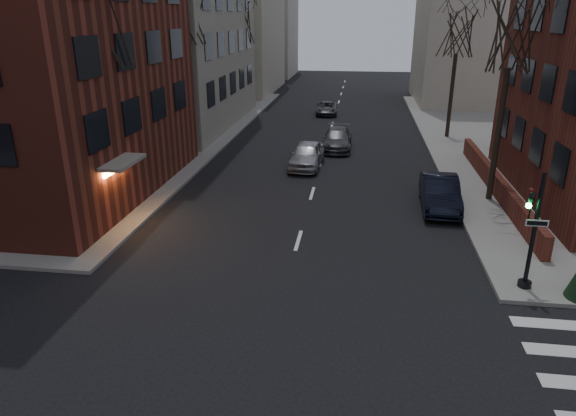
{
  "coord_description": "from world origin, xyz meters",
  "views": [
    {
      "loc": [
        2.24,
        -7.13,
        8.71
      ],
      "look_at": [
        -0.21,
        10.44,
        2.0
      ],
      "focal_mm": 32.0,
      "sensor_mm": 36.0,
      "label": 1
    }
  ],
  "objects_px": {
    "traffic_signal": "(531,239)",
    "tree_right_b": "(458,32)",
    "tree_left_b": "(186,11)",
    "parked_sedan": "(440,193)",
    "tree_right_a": "(513,31)",
    "car_lane_gray": "(337,139)",
    "tree_left_a": "(93,21)",
    "streetlamp_far": "(250,65)",
    "streetlamp_near": "(180,96)",
    "car_lane_far": "(327,108)",
    "car_lane_silver": "(307,155)",
    "tree_left_c": "(238,23)"
  },
  "relations": [
    {
      "from": "tree_right_b",
      "to": "car_lane_far",
      "type": "bearing_deg",
      "value": 138.26
    },
    {
      "from": "tree_left_b",
      "to": "streetlamp_near",
      "type": "relative_size",
      "value": 1.72
    },
    {
      "from": "tree_right_a",
      "to": "car_lane_gray",
      "type": "bearing_deg",
      "value": 129.88
    },
    {
      "from": "tree_left_a",
      "to": "car_lane_silver",
      "type": "height_order",
      "value": "tree_left_a"
    },
    {
      "from": "tree_left_b",
      "to": "car_lane_far",
      "type": "bearing_deg",
      "value": 61.22
    },
    {
      "from": "streetlamp_near",
      "to": "car_lane_gray",
      "type": "bearing_deg",
      "value": 31.78
    },
    {
      "from": "car_lane_gray",
      "to": "car_lane_far",
      "type": "xyz_separation_m",
      "value": [
        -1.6,
        12.99,
        -0.12
      ]
    },
    {
      "from": "tree_left_b",
      "to": "parked_sedan",
      "type": "height_order",
      "value": "tree_left_b"
    },
    {
      "from": "streetlamp_far",
      "to": "car_lane_gray",
      "type": "height_order",
      "value": "streetlamp_far"
    },
    {
      "from": "streetlamp_far",
      "to": "car_lane_silver",
      "type": "relative_size",
      "value": 1.4
    },
    {
      "from": "tree_left_a",
      "to": "tree_right_a",
      "type": "xyz_separation_m",
      "value": [
        17.6,
        4.0,
        -0.44
      ]
    },
    {
      "from": "tree_right_a",
      "to": "tree_left_a",
      "type": "bearing_deg",
      "value": -167.2
    },
    {
      "from": "car_lane_far",
      "to": "parked_sedan",
      "type": "bearing_deg",
      "value": -76.02
    },
    {
      "from": "tree_left_a",
      "to": "tree_left_b",
      "type": "height_order",
      "value": "tree_left_b"
    },
    {
      "from": "tree_left_a",
      "to": "parked_sedan",
      "type": "relative_size",
      "value": 2.18
    },
    {
      "from": "traffic_signal",
      "to": "streetlamp_near",
      "type": "height_order",
      "value": "streetlamp_near"
    },
    {
      "from": "tree_left_a",
      "to": "tree_left_c",
      "type": "distance_m",
      "value": 26.0
    },
    {
      "from": "tree_left_b",
      "to": "car_lane_far",
      "type": "height_order",
      "value": "tree_left_b"
    },
    {
      "from": "tree_left_b",
      "to": "tree_right_b",
      "type": "relative_size",
      "value": 1.18
    },
    {
      "from": "traffic_signal",
      "to": "parked_sedan",
      "type": "relative_size",
      "value": 0.85
    },
    {
      "from": "tree_left_c",
      "to": "tree_right_a",
      "type": "bearing_deg",
      "value": -51.34
    },
    {
      "from": "car_lane_gray",
      "to": "car_lane_far",
      "type": "height_order",
      "value": "car_lane_gray"
    },
    {
      "from": "streetlamp_near",
      "to": "streetlamp_far",
      "type": "distance_m",
      "value": 20.0
    },
    {
      "from": "tree_right_a",
      "to": "streetlamp_far",
      "type": "xyz_separation_m",
      "value": [
        -17.0,
        24.0,
        -3.79
      ]
    },
    {
      "from": "tree_left_b",
      "to": "car_lane_gray",
      "type": "relative_size",
      "value": 2.25
    },
    {
      "from": "car_lane_far",
      "to": "tree_right_a",
      "type": "bearing_deg",
      "value": -69.3
    },
    {
      "from": "streetlamp_near",
      "to": "streetlamp_far",
      "type": "relative_size",
      "value": 1.0
    },
    {
      "from": "traffic_signal",
      "to": "streetlamp_far",
      "type": "relative_size",
      "value": 0.64
    },
    {
      "from": "traffic_signal",
      "to": "tree_right_b",
      "type": "distance_m",
      "value": 23.71
    },
    {
      "from": "traffic_signal",
      "to": "car_lane_silver",
      "type": "height_order",
      "value": "traffic_signal"
    },
    {
      "from": "streetlamp_far",
      "to": "streetlamp_near",
      "type": "bearing_deg",
      "value": -90.0
    },
    {
      "from": "car_lane_gray",
      "to": "tree_left_a",
      "type": "bearing_deg",
      "value": -125.11
    },
    {
      "from": "tree_left_c",
      "to": "car_lane_gray",
      "type": "distance_m",
      "value": 17.33
    },
    {
      "from": "streetlamp_near",
      "to": "streetlamp_far",
      "type": "xyz_separation_m",
      "value": [
        0.0,
        20.0,
        0.0
      ]
    },
    {
      "from": "tree_left_b",
      "to": "car_lane_gray",
      "type": "distance_m",
      "value": 12.73
    },
    {
      "from": "tree_left_b",
      "to": "tree_right_a",
      "type": "distance_m",
      "value": 19.35
    },
    {
      "from": "traffic_signal",
      "to": "tree_left_a",
      "type": "xyz_separation_m",
      "value": [
        -16.74,
        5.01,
        6.56
      ]
    },
    {
      "from": "traffic_signal",
      "to": "tree_left_b",
      "type": "xyz_separation_m",
      "value": [
        -16.74,
        17.01,
        7.0
      ]
    },
    {
      "from": "traffic_signal",
      "to": "tree_left_b",
      "type": "height_order",
      "value": "tree_left_b"
    },
    {
      "from": "streetlamp_near",
      "to": "car_lane_silver",
      "type": "bearing_deg",
      "value": 6.36
    },
    {
      "from": "car_lane_far",
      "to": "streetlamp_near",
      "type": "bearing_deg",
      "value": -114.07
    },
    {
      "from": "streetlamp_near",
      "to": "car_lane_gray",
      "type": "height_order",
      "value": "streetlamp_near"
    },
    {
      "from": "streetlamp_near",
      "to": "parked_sedan",
      "type": "bearing_deg",
      "value": -20.36
    },
    {
      "from": "tree_right_b",
      "to": "tree_left_b",
      "type": "bearing_deg",
      "value": -161.18
    },
    {
      "from": "tree_right_a",
      "to": "tree_right_b",
      "type": "distance_m",
      "value": 14.01
    },
    {
      "from": "tree_left_b",
      "to": "streetlamp_far",
      "type": "distance_m",
      "value": 16.68
    },
    {
      "from": "streetlamp_far",
      "to": "parked_sedan",
      "type": "bearing_deg",
      "value": -60.4
    },
    {
      "from": "tree_left_b",
      "to": "parked_sedan",
      "type": "bearing_deg",
      "value": -31.92
    },
    {
      "from": "car_lane_gray",
      "to": "streetlamp_near",
      "type": "bearing_deg",
      "value": -148.07
    },
    {
      "from": "tree_right_a",
      "to": "car_lane_silver",
      "type": "xyz_separation_m",
      "value": [
        -9.6,
        4.82,
        -7.27
      ]
    }
  ]
}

